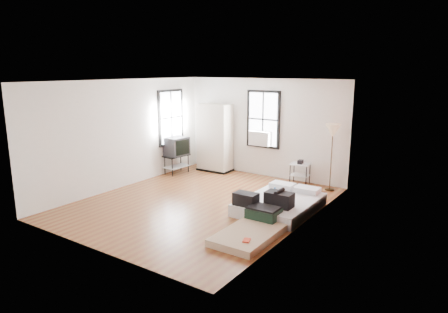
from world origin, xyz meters
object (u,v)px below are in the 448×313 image
Objects in this scene: wardrobe at (215,138)px; side_table at (300,168)px; floor_lamp at (333,134)px; mattress_bare at (255,228)px; mattress_main at (279,203)px; tv_stand at (176,147)px.

side_table is at bearing -0.09° from wardrobe.
side_table is 1.33m from floor_lamp.
wardrobe is at bearing 133.82° from mattress_bare.
side_table is (-0.46, 2.17, 0.28)m from mattress_main.
tv_stand is at bearing 147.79° from mattress_bare.
mattress_bare is at bearing -47.34° from wardrobe.
tv_stand reaches higher than mattress_main.
floor_lamp is at bearing 18.39° from tv_stand.
tv_stand reaches higher than side_table.
wardrobe is (-3.40, 3.50, 0.90)m from mattress_bare.
wardrobe reaches higher than tv_stand.
tv_stand is at bearing -130.27° from wardrobe.
mattress_bare is at bearing -82.70° from mattress_main.
mattress_main is 1.79× the size of tv_stand.
floor_lamp is 4.51m from tv_stand.
mattress_bare is 2.58× the size of side_table.
wardrobe reaches higher than floor_lamp.
mattress_bare is 3.64m from side_table.
mattress_main is 2.94× the size of side_table.
wardrobe is 2.82m from side_table.
wardrobe is 1.86× the size of tv_stand.
side_table is 0.39× the size of floor_lamp.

